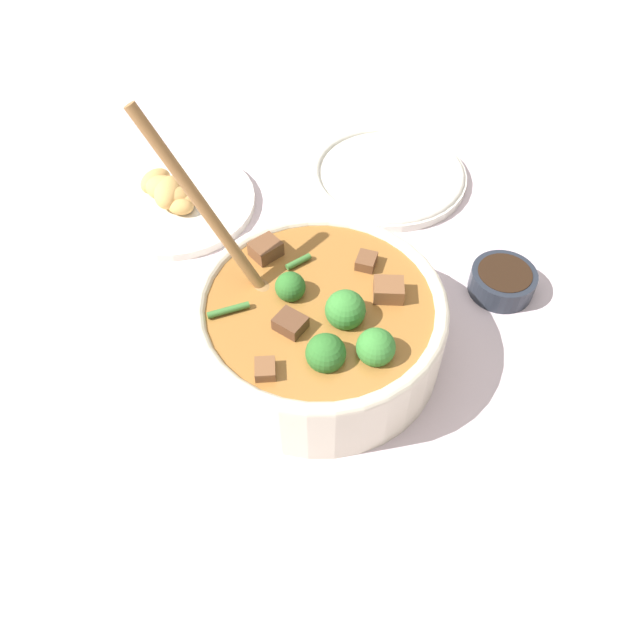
% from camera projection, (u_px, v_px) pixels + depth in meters
% --- Properties ---
extents(ground_plane, '(4.00, 4.00, 0.00)m').
position_uv_depth(ground_plane, '(320.00, 352.00, 0.72)').
color(ground_plane, silver).
extents(stew_bowl, '(0.30, 0.27, 0.28)m').
position_uv_depth(stew_bowl, '(320.00, 323.00, 0.67)').
color(stew_bowl, beige).
rests_on(stew_bowl, ground_plane).
extents(condiment_bowl, '(0.08, 0.08, 0.03)m').
position_uv_depth(condiment_bowl, '(503.00, 280.00, 0.76)').
color(condiment_bowl, '#232833').
rests_on(condiment_bowl, ground_plane).
extents(empty_plate, '(0.23, 0.23, 0.02)m').
position_uv_depth(empty_plate, '(387.00, 174.00, 0.91)').
color(empty_plate, silver).
rests_on(empty_plate, ground_plane).
extents(food_plate, '(0.22, 0.22, 0.05)m').
position_uv_depth(food_plate, '(174.00, 199.00, 0.86)').
color(food_plate, silver).
rests_on(food_plate, ground_plane).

